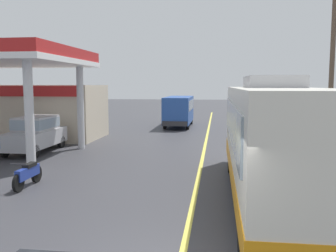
{
  "coord_description": "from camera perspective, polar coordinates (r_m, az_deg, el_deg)",
  "views": [
    {
      "loc": [
        0.65,
        -6.02,
        3.41
      ],
      "look_at": [
        -1.5,
        10.0,
        1.6
      ],
      "focal_mm": 39.32,
      "sensor_mm": 36.0,
      "label": 1
    }
  ],
  "objects": [
    {
      "name": "lane_divider_stripe",
      "position": [
        21.31,
        5.8,
        -2.84
      ],
      "size": [
        0.16,
        50.0,
        0.01
      ],
      "primitive_type": "cube",
      "color": "#D8CC4C",
      "rests_on": "ground"
    },
    {
      "name": "gas_station_roadside",
      "position": [
        23.03,
        -20.74,
        4.03
      ],
      "size": [
        9.1,
        11.95,
        5.1
      ],
      "color": "#B21E1E",
      "rests_on": "ground"
    },
    {
      "name": "coach_bus_main",
      "position": [
        11.22,
        16.3,
        -2.54
      ],
      "size": [
        2.6,
        11.04,
        3.69
      ],
      "color": "silver",
      "rests_on": "ground"
    },
    {
      "name": "minibus_opposing_lane",
      "position": [
        30.25,
        1.71,
        2.71
      ],
      "size": [
        2.04,
        6.13,
        2.44
      ],
      "color": "#264C9E",
      "rests_on": "ground"
    },
    {
      "name": "utility_pole_roadside",
      "position": [
        20.07,
        24.06,
        8.42
      ],
      "size": [
        1.8,
        0.24,
        8.26
      ],
      "color": "brown",
      "rests_on": "ground"
    },
    {
      "name": "ground",
      "position": [
        26.25,
        6.16,
        -1.11
      ],
      "size": [
        120.0,
        120.0,
        0.0
      ],
      "primitive_type": "plane",
      "color": "#38383D"
    },
    {
      "name": "motorcycle_parked_forecourt",
      "position": [
        13.26,
        -20.89,
        -6.96
      ],
      "size": [
        0.55,
        1.8,
        0.92
      ],
      "color": "black",
      "rests_on": "ground"
    },
    {
      "name": "car_at_pump",
      "position": [
        19.89,
        -19.89,
        -0.91
      ],
      "size": [
        1.7,
        4.2,
        1.82
      ],
      "color": "#B2B2B7",
      "rests_on": "ground"
    }
  ]
}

